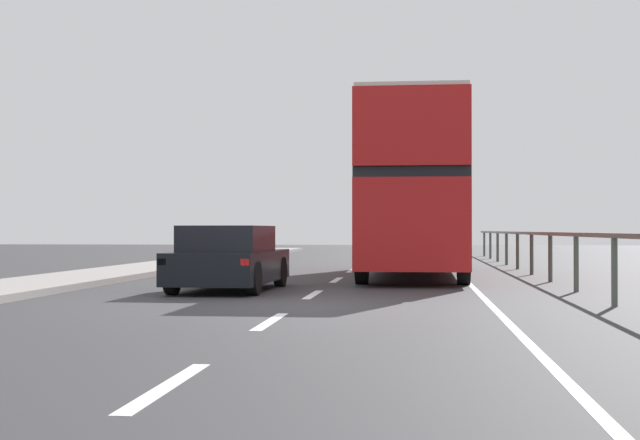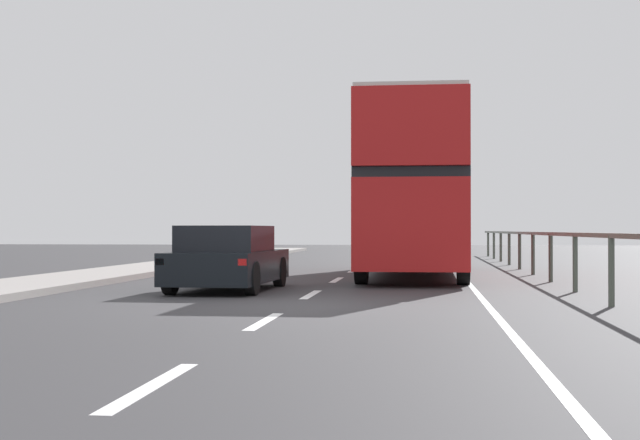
{
  "view_description": "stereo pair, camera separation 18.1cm",
  "coord_description": "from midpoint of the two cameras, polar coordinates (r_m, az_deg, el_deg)",
  "views": [
    {
      "loc": [
        1.95,
        -14.75,
        1.23
      ],
      "look_at": [
        -0.35,
        7.01,
        1.47
      ],
      "focal_mm": 51.2,
      "sensor_mm": 36.0,
      "label": 1
    },
    {
      "loc": [
        2.13,
        -14.73,
        1.23
      ],
      "look_at": [
        -0.35,
        7.01,
        1.47
      ],
      "focal_mm": 51.2,
      "sensor_mm": 36.0,
      "label": 2
    }
  ],
  "objects": [
    {
      "name": "ground_plane",
      "position": [
        14.94,
        -1.84,
        -5.54
      ],
      "size": [
        75.69,
        120.0,
        0.1
      ],
      "primitive_type": "cube",
      "color": "#323133"
    },
    {
      "name": "lane_paint_markings",
      "position": [
        23.22,
        5.86,
        -3.65
      ],
      "size": [
        3.3,
        46.0,
        0.01
      ],
      "color": "silver",
      "rests_on": "ground"
    },
    {
      "name": "bridge_side_railing",
      "position": [
        23.94,
        13.39,
        -1.29
      ],
      "size": [
        0.1,
        42.0,
        1.18
      ],
      "color": "#4C5347",
      "rests_on": "ground"
    },
    {
      "name": "double_decker_bus_red",
      "position": [
        24.57,
        5.68,
        1.95
      ],
      "size": [
        2.63,
        10.95,
        4.36
      ],
      "rotation": [
        0.0,
        0.0,
        -0.01
      ],
      "color": "red",
      "rests_on": "ground"
    },
    {
      "name": "hatchback_car_near",
      "position": [
        18.62,
        -5.98,
        -2.45
      ],
      "size": [
        1.89,
        4.2,
        1.31
      ],
      "rotation": [
        0.0,
        0.0,
        -0.03
      ],
      "color": "black",
      "rests_on": "ground"
    }
  ]
}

